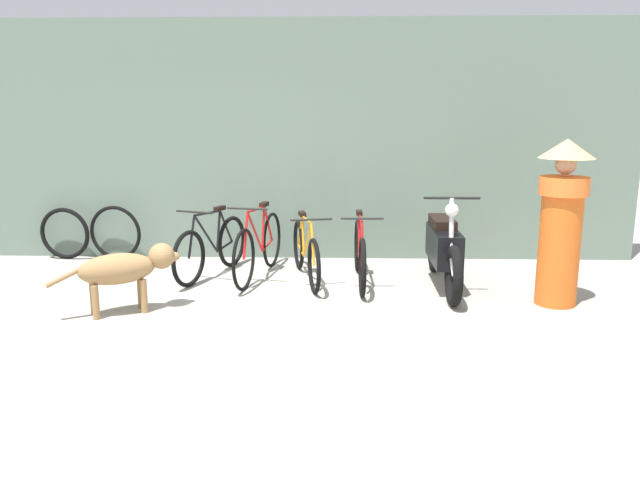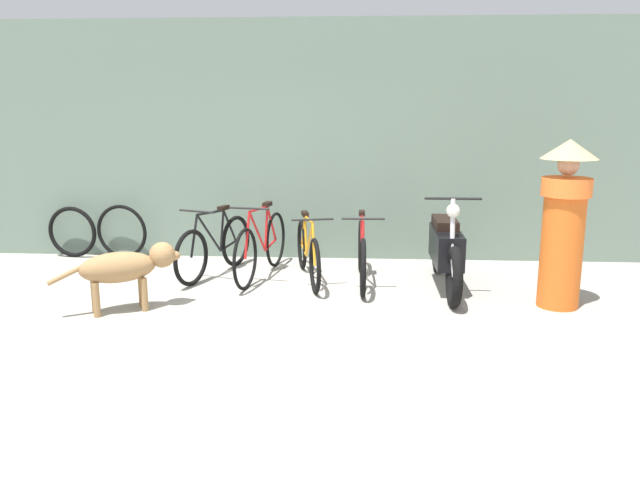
# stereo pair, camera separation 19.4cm
# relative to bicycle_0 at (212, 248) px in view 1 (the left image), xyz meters

# --- Properties ---
(ground_plane) EXTENTS (60.00, 60.00, 0.00)m
(ground_plane) POSITION_rel_bicycle_0_xyz_m (0.88, -1.99, -0.34)
(ground_plane) COLOR #9E998E
(shop_wall_back) EXTENTS (8.96, 0.20, 3.07)m
(shop_wall_back) POSITION_rel_bicycle_0_xyz_m (0.88, 1.03, 1.19)
(shop_wall_back) COLOR slate
(shop_wall_back) RESTS_ON ground
(bicycle_0) EXTENTS (0.63, 1.54, 0.84)m
(bicycle_0) POSITION_rel_bicycle_0_xyz_m (0.00, 0.00, 0.00)
(bicycle_0) COLOR black
(bicycle_0) RESTS_ON ground
(bicycle_1) EXTENTS (0.48, 1.72, 0.89)m
(bicycle_1) POSITION_rel_bicycle_0_xyz_m (0.57, -0.05, 0.03)
(bicycle_1) COLOR black
(bicycle_1) RESTS_ON ground
(bicycle_2) EXTENTS (0.52, 1.65, 0.79)m
(bicycle_2) POSITION_rel_bicycle_0_xyz_m (1.12, -0.14, -0.02)
(bicycle_2) COLOR black
(bicycle_2) RESTS_ON ground
(bicycle_3) EXTENTS (0.46, 1.70, 0.82)m
(bicycle_3) POSITION_rel_bicycle_0_xyz_m (1.75, -0.22, -0.01)
(bicycle_3) COLOR black
(bicycle_3) RESTS_ON ground
(motorcycle) EXTENTS (0.58, 1.97, 1.07)m
(motorcycle) POSITION_rel_bicycle_0_xyz_m (2.67, -0.38, 0.09)
(motorcycle) COLOR black
(motorcycle) RESTS_ON ground
(stray_dog) EXTENTS (1.15, 0.70, 0.66)m
(stray_dog) POSITION_rel_bicycle_0_xyz_m (-0.56, -1.37, 0.10)
(stray_dog) COLOR #997247
(stray_dog) RESTS_ON ground
(person_in_robes) EXTENTS (0.75, 0.75, 1.68)m
(person_in_robes) POSITION_rel_bicycle_0_xyz_m (3.73, -0.97, 0.57)
(person_in_robes) COLOR orange
(person_in_robes) RESTS_ON ground
(spare_tire_left) EXTENTS (0.69, 0.12, 0.69)m
(spare_tire_left) POSITION_rel_bicycle_0_xyz_m (-2.11, 0.78, 0.00)
(spare_tire_left) COLOR black
(spare_tire_left) RESTS_ON ground
(spare_tire_right) EXTENTS (0.72, 0.16, 0.72)m
(spare_tire_right) POSITION_rel_bicycle_0_xyz_m (-1.43, 0.78, 0.02)
(spare_tire_right) COLOR black
(spare_tire_right) RESTS_ON ground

